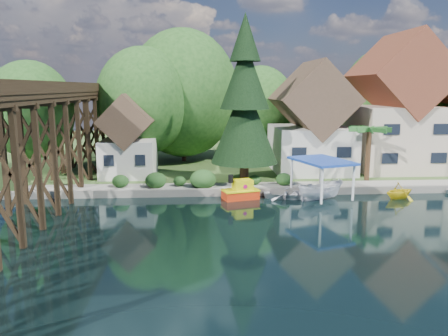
{
  "coord_description": "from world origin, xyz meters",
  "views": [
    {
      "loc": [
        -4.46,
        -27.2,
        8.89
      ],
      "look_at": [
        -2.4,
        6.0,
        2.73
      ],
      "focal_mm": 35.0,
      "sensor_mm": 36.0,
      "label": 1
    }
  ],
  "objects_px": {
    "tugboat": "(241,191)",
    "boat_yellow": "(400,190)",
    "palm_tree": "(369,131)",
    "boat_canopy": "(321,182)",
    "conifer": "(245,103)",
    "house_center": "(397,112)",
    "trestle_bridge": "(38,137)",
    "boat_white_a": "(289,193)",
    "shed": "(128,141)",
    "house_left": "(311,125)"
  },
  "relations": [
    {
      "from": "trestle_bridge",
      "to": "boat_canopy",
      "type": "xyz_separation_m",
      "value": [
        21.41,
        1.18,
        -3.95
      ]
    },
    {
      "from": "tugboat",
      "to": "boat_canopy",
      "type": "distance_m",
      "value": 6.46
    },
    {
      "from": "conifer",
      "to": "boat_yellow",
      "type": "height_order",
      "value": "conifer"
    },
    {
      "from": "shed",
      "to": "boat_canopy",
      "type": "relative_size",
      "value": 1.33
    },
    {
      "from": "trestle_bridge",
      "to": "boat_canopy",
      "type": "height_order",
      "value": "trestle_bridge"
    },
    {
      "from": "boat_yellow",
      "to": "conifer",
      "type": "bearing_deg",
      "value": 46.22
    },
    {
      "from": "trestle_bridge",
      "to": "boat_white_a",
      "type": "bearing_deg",
      "value": 5.64
    },
    {
      "from": "conifer",
      "to": "tugboat",
      "type": "distance_m",
      "value": 8.08
    },
    {
      "from": "trestle_bridge",
      "to": "house_center",
      "type": "distance_m",
      "value": 33.96
    },
    {
      "from": "shed",
      "to": "boat_canopy",
      "type": "distance_m",
      "value": 18.48
    },
    {
      "from": "shed",
      "to": "boat_white_a",
      "type": "xyz_separation_m",
      "value": [
        13.95,
        -7.45,
        -3.41
      ]
    },
    {
      "from": "trestle_bridge",
      "to": "shed",
      "type": "distance_m",
      "value": 10.69
    },
    {
      "from": "tugboat",
      "to": "boat_white_a",
      "type": "bearing_deg",
      "value": 1.45
    },
    {
      "from": "house_center",
      "to": "palm_tree",
      "type": "bearing_deg",
      "value": -132.41
    },
    {
      "from": "shed",
      "to": "boat_white_a",
      "type": "bearing_deg",
      "value": -28.12
    },
    {
      "from": "trestle_bridge",
      "to": "boat_yellow",
      "type": "bearing_deg",
      "value": 2.25
    },
    {
      "from": "shed",
      "to": "house_center",
      "type": "bearing_deg",
      "value": 4.24
    },
    {
      "from": "house_left",
      "to": "boat_canopy",
      "type": "bearing_deg",
      "value": -99.37
    },
    {
      "from": "house_left",
      "to": "house_center",
      "type": "height_order",
      "value": "house_center"
    },
    {
      "from": "trestle_bridge",
      "to": "boat_canopy",
      "type": "bearing_deg",
      "value": 3.17
    },
    {
      "from": "house_left",
      "to": "shed",
      "type": "relative_size",
      "value": 1.4
    },
    {
      "from": "boat_white_a",
      "to": "tugboat",
      "type": "bearing_deg",
      "value": 101.56
    },
    {
      "from": "trestle_bridge",
      "to": "boat_yellow",
      "type": "height_order",
      "value": "trestle_bridge"
    },
    {
      "from": "house_center",
      "to": "trestle_bridge",
      "type": "bearing_deg",
      "value": -160.51
    },
    {
      "from": "shed",
      "to": "tugboat",
      "type": "height_order",
      "value": "shed"
    },
    {
      "from": "palm_tree",
      "to": "tugboat",
      "type": "distance_m",
      "value": 13.43
    },
    {
      "from": "conifer",
      "to": "trestle_bridge",
      "type": "bearing_deg",
      "value": -159.5
    },
    {
      "from": "boat_yellow",
      "to": "boat_white_a",
      "type": "bearing_deg",
      "value": 62.73
    },
    {
      "from": "house_left",
      "to": "conifer",
      "type": "xyz_separation_m",
      "value": [
        -7.28,
        -4.95,
        2.41
      ]
    },
    {
      "from": "tugboat",
      "to": "shed",
      "type": "bearing_deg",
      "value": 142.99
    },
    {
      "from": "tugboat",
      "to": "conifer",
      "type": "bearing_deg",
      "value": 80.32
    },
    {
      "from": "house_center",
      "to": "shed",
      "type": "height_order",
      "value": "house_center"
    },
    {
      "from": "palm_tree",
      "to": "boat_canopy",
      "type": "relative_size",
      "value": 0.88
    },
    {
      "from": "trestle_bridge",
      "to": "shed",
      "type": "bearing_deg",
      "value": 61.81
    },
    {
      "from": "boat_white_a",
      "to": "boat_yellow",
      "type": "relative_size",
      "value": 1.47
    },
    {
      "from": "house_left",
      "to": "boat_canopy",
      "type": "distance_m",
      "value": 10.47
    },
    {
      "from": "conifer",
      "to": "boat_yellow",
      "type": "bearing_deg",
      "value": -21.48
    },
    {
      "from": "palm_tree",
      "to": "trestle_bridge",
      "type": "bearing_deg",
      "value": -167.72
    },
    {
      "from": "tugboat",
      "to": "boat_yellow",
      "type": "relative_size",
      "value": 1.15
    },
    {
      "from": "conifer",
      "to": "house_center",
      "type": "bearing_deg",
      "value": 18.51
    },
    {
      "from": "conifer",
      "to": "tugboat",
      "type": "height_order",
      "value": "conifer"
    },
    {
      "from": "house_center",
      "to": "boat_yellow",
      "type": "relative_size",
      "value": 5.01
    },
    {
      "from": "boat_canopy",
      "to": "house_center",
      "type": "bearing_deg",
      "value": 43.76
    },
    {
      "from": "palm_tree",
      "to": "boat_canopy",
      "type": "bearing_deg",
      "value": -140.09
    },
    {
      "from": "house_left",
      "to": "boat_yellow",
      "type": "bearing_deg",
      "value": -63.39
    },
    {
      "from": "boat_white_a",
      "to": "boat_yellow",
      "type": "distance_m",
      "value": 8.96
    },
    {
      "from": "trestle_bridge",
      "to": "shed",
      "type": "xyz_separation_m",
      "value": [
        5.0,
        9.33,
        -1.52
      ]
    },
    {
      "from": "conifer",
      "to": "boat_canopy",
      "type": "xyz_separation_m",
      "value": [
        5.69,
        -4.69,
        -6.15
      ]
    },
    {
      "from": "tugboat",
      "to": "boat_canopy",
      "type": "height_order",
      "value": "boat_canopy"
    },
    {
      "from": "boat_canopy",
      "to": "palm_tree",
      "type": "bearing_deg",
      "value": 39.91
    }
  ]
}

